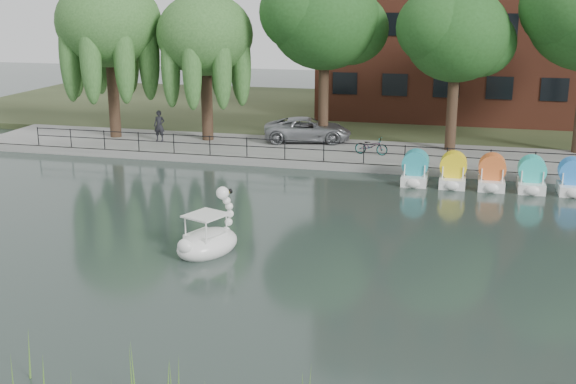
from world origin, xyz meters
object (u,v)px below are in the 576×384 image
at_px(minivan, 308,128).
at_px(pedestrian, 159,123).
at_px(swan_boat, 208,239).
at_px(bicycle, 371,145).

distance_m(minivan, pedestrian, 8.37).
bearing_deg(swan_boat, minivan, 113.22).
xyz_separation_m(minivan, pedestrian, (-8.16, -1.84, 0.21)).
xyz_separation_m(bicycle, swan_boat, (-3.49, -14.78, -0.44)).
xyz_separation_m(minivan, swan_boat, (0.45, -17.31, -0.71)).
bearing_deg(bicycle, minivan, 62.65).
relative_size(minivan, bicycle, 3.25).
xyz_separation_m(bicycle, pedestrian, (-12.10, 0.69, 0.49)).
bearing_deg(minivan, bicycle, -134.84).
relative_size(bicycle, pedestrian, 0.87).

